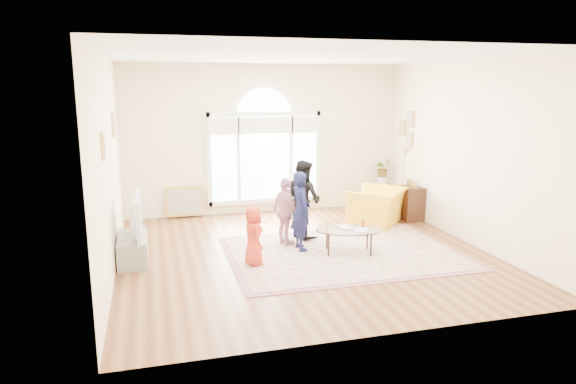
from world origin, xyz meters
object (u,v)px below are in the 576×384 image
object	(u,v)px
area_rug	(343,253)
armchair	(377,206)
coffee_table	(349,230)
television	(131,216)
tv_console	(133,249)

from	to	relation	value
area_rug	armchair	distance (m)	2.11
coffee_table	armchair	world-z (taller)	armchair
television	armchair	world-z (taller)	television
area_rug	tv_console	xyz separation A→B (m)	(-3.37, 0.50, 0.20)
area_rug	coffee_table	world-z (taller)	coffee_table
area_rug	television	xyz separation A→B (m)	(-3.36, 0.50, 0.74)
area_rug	television	distance (m)	3.48
area_rug	tv_console	distance (m)	3.41
television	coffee_table	size ratio (longest dim) A/B	0.93
area_rug	television	bearing A→B (deg)	171.50
coffee_table	armchair	distance (m)	2.04
coffee_table	television	bearing A→B (deg)	-173.42
tv_console	television	xyz separation A→B (m)	(0.01, -0.00, 0.54)
coffee_table	armchair	size ratio (longest dim) A/B	1.11
television	armchair	size ratio (longest dim) A/B	1.03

